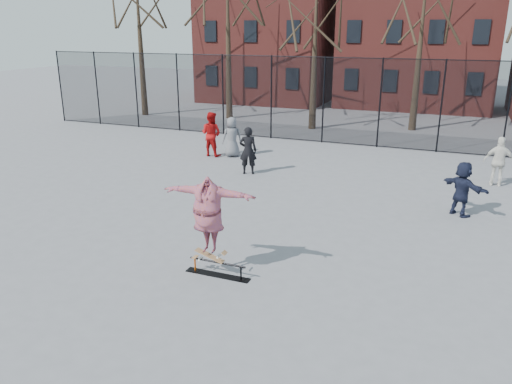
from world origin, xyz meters
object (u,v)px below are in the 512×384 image
at_px(skateboard, 210,258).
at_px(bystander_red, 211,134).
at_px(skater, 208,221).
at_px(bystander_white, 499,162).
at_px(bystander_black, 248,151).
at_px(bystander_navy, 462,189).
at_px(bystander_grey, 232,137).
at_px(skate_rail, 218,270).

height_order(skateboard, bystander_red, bystander_red).
bearing_deg(skateboard, bystander_red, 116.54).
distance_m(skater, bystander_white, 11.46).
xyz_separation_m(skateboard, skater, (0.00, 0.00, 0.90)).
relative_size(bystander_black, bystander_navy, 1.10).
distance_m(skater, bystander_red, 10.89).
height_order(skateboard, bystander_grey, bystander_grey).
relative_size(skater, bystander_grey, 1.24).
relative_size(skater, bystander_red, 1.12).
distance_m(skate_rail, bystander_grey, 10.80).
relative_size(skateboard, bystander_white, 0.43).
bearing_deg(skate_rail, bystander_grey, 112.79).
distance_m(bystander_red, bystander_navy, 10.64).
relative_size(bystander_grey, bystander_white, 0.98).
distance_m(skate_rail, bystander_red, 11.00).
bearing_deg(bystander_grey, bystander_navy, 121.71).
distance_m(skateboard, bystander_navy, 7.91).
bearing_deg(skateboard, bystander_black, 106.75).
bearing_deg(bystander_red, skate_rail, 123.11).
relative_size(bystander_red, bystander_white, 1.09).
distance_m(bystander_black, bystander_navy, 7.64).
distance_m(skate_rail, bystander_navy, 7.81).
relative_size(bystander_grey, bystander_red, 0.90).
xyz_separation_m(skateboard, bystander_grey, (-3.98, 9.93, 0.47)).
distance_m(bystander_grey, bystander_black, 2.74).
xyz_separation_m(bystander_grey, bystander_black, (1.65, -2.18, 0.05)).
bearing_deg(bystander_red, skater, 122.23).
bearing_deg(skater, bystander_black, 102.01).
relative_size(skateboard, bystander_grey, 0.44).
height_order(skate_rail, bystander_white, bystander_white).
height_order(skateboard, bystander_white, bystander_white).
bearing_deg(bystander_red, skateboard, 122.23).
xyz_separation_m(skate_rail, bystander_navy, (4.92, 6.02, 0.68)).
height_order(skater, bystander_grey, skater).
bearing_deg(bystander_black, bystander_navy, 147.59).
xyz_separation_m(skateboard, bystander_white, (6.26, 9.60, 0.48)).
height_order(bystander_white, bystander_navy, bystander_white).
distance_m(skate_rail, bystander_white, 11.38).
bearing_deg(bystander_grey, bystander_black, 92.10).
relative_size(bystander_white, bystander_navy, 1.06).
relative_size(bystander_grey, bystander_navy, 1.04).
relative_size(skateboard, bystander_red, 0.40).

